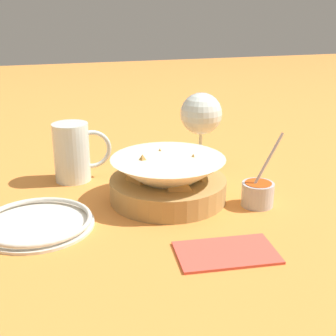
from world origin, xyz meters
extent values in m
plane|color=orange|center=(0.00, 0.00, 0.00)|extent=(4.00, 4.00, 0.00)
cylinder|color=#B2894C|center=(0.02, -0.02, 0.02)|extent=(0.21, 0.21, 0.04)
cone|color=beige|center=(0.02, -0.02, 0.04)|extent=(0.20, 0.20, 0.08)
cylinder|color=#3D842D|center=(0.02, -0.02, 0.02)|extent=(0.15, 0.15, 0.01)
pyramid|color=#CC8E42|center=(0.07, -0.02, 0.06)|extent=(0.06, 0.07, 0.06)
pyramid|color=#CC8E42|center=(0.02, 0.03, 0.06)|extent=(0.06, 0.07, 0.06)
pyramid|color=#CC8E42|center=(-0.02, -0.01, 0.06)|extent=(0.07, 0.07, 0.06)
pyramid|color=#CC8E42|center=(0.02, -0.06, 0.05)|extent=(0.08, 0.08, 0.05)
cylinder|color=#B7B7BC|center=(0.16, -0.09, 0.02)|extent=(0.06, 0.06, 0.04)
cylinder|color=#CC4C14|center=(0.16, -0.09, 0.03)|extent=(0.05, 0.05, 0.03)
cylinder|color=#B7B7BC|center=(0.17, -0.09, 0.07)|extent=(0.07, 0.01, 0.12)
cylinder|color=silver|center=(0.14, 0.14, 0.00)|extent=(0.07, 0.07, 0.00)
cylinder|color=silver|center=(0.14, 0.14, 0.04)|extent=(0.01, 0.01, 0.07)
sphere|color=silver|center=(0.14, 0.14, 0.11)|extent=(0.09, 0.09, 0.09)
sphere|color=beige|center=(0.14, 0.14, 0.10)|extent=(0.06, 0.06, 0.06)
cylinder|color=silver|center=(-0.13, 0.13, 0.06)|extent=(0.07, 0.07, 0.12)
cylinder|color=orange|center=(-0.13, 0.13, 0.04)|extent=(0.06, 0.06, 0.08)
torus|color=silver|center=(-0.09, 0.13, 0.06)|extent=(0.08, 0.01, 0.08)
cylinder|color=silver|center=(-0.21, -0.06, 0.00)|extent=(0.18, 0.18, 0.01)
torus|color=silver|center=(-0.21, -0.06, 0.01)|extent=(0.17, 0.17, 0.01)
cube|color=#DB4C3D|center=(0.04, -0.23, 0.00)|extent=(0.15, 0.10, 0.01)
camera|label=1|loc=(-0.20, -0.76, 0.34)|focal=50.00mm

